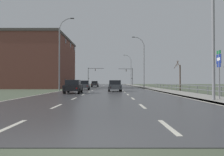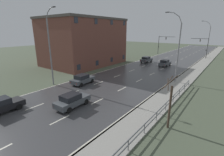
# 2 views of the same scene
# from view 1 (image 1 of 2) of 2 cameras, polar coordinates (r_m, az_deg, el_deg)

# --- Properties ---
(ground_plane) EXTENTS (160.00, 160.00, 0.12)m
(ground_plane) POSITION_cam_1_polar(r_m,az_deg,el_deg) (52.41, -0.78, -2.56)
(ground_plane) COLOR #4C5642
(road_asphalt_strip) EXTENTS (14.00, 120.00, 0.03)m
(road_asphalt_strip) POSITION_cam_1_polar(r_m,az_deg,el_deg) (64.40, -0.64, -2.21)
(road_asphalt_strip) COLOR #3D3D3F
(road_asphalt_strip) RESTS_ON ground
(sidewalk_right) EXTENTS (3.00, 120.00, 0.12)m
(sidewalk_right) POSITION_cam_1_polar(r_m,az_deg,el_deg) (64.87, 6.83, -2.15)
(sidewalk_right) COLOR gray
(sidewalk_right) RESTS_ON ground
(guardrail) EXTENTS (0.07, 35.62, 1.00)m
(guardrail) POSITION_cam_1_polar(r_m,az_deg,el_deg) (29.79, 17.91, -2.21)
(guardrail) COLOR #515459
(guardrail) RESTS_ON ground
(street_lamp_foreground) EXTENTS (2.51, 0.24, 10.34)m
(street_lamp_foreground) POSITION_cam_1_polar(r_m,az_deg,el_deg) (16.63, 24.53, 11.95)
(street_lamp_foreground) COLOR slate
(street_lamp_foreground) RESTS_ON ground
(street_lamp_midground) EXTENTS (2.68, 0.24, 11.16)m
(street_lamp_midground) POSITION_cam_1_polar(r_m,az_deg,el_deg) (47.40, 8.17, 3.95)
(street_lamp_midground) COLOR slate
(street_lamp_midground) RESTS_ON ground
(street_lamp_distant) EXTENTS (2.77, 0.24, 11.20)m
(street_lamp_distant) POSITION_cam_1_polar(r_m,az_deg,el_deg) (79.14, 4.85, 1.96)
(street_lamp_distant) COLOR slate
(street_lamp_distant) RESTS_ON ground
(street_lamp_left_bank) EXTENTS (2.38, 0.24, 11.47)m
(street_lamp_left_bank) POSITION_cam_1_polar(r_m,az_deg,el_deg) (35.16, -13.50, 6.00)
(street_lamp_left_bank) COLOR slate
(street_lamp_left_bank) RESTS_ON ground
(highway_sign) EXTENTS (0.09, 0.68, 3.64)m
(highway_sign) POSITION_cam_1_polar(r_m,az_deg,el_deg) (17.41, 26.30, 2.33)
(highway_sign) COLOR slate
(highway_sign) RESTS_ON ground
(traffic_signal_right) EXTENTS (4.99, 0.36, 6.21)m
(traffic_signal_right) POSITION_cam_1_polar(r_m,az_deg,el_deg) (76.73, 4.70, 1.01)
(traffic_signal_right) COLOR #38383A
(traffic_signal_right) RESTS_ON ground
(traffic_signal_left) EXTENTS (5.77, 0.36, 6.45)m
(traffic_signal_left) POSITION_cam_1_polar(r_m,az_deg,el_deg) (78.30, -5.55, 1.13)
(traffic_signal_left) COLOR #38383A
(traffic_signal_left) RESTS_ON ground
(car_mid_centre) EXTENTS (1.98, 4.18, 1.57)m
(car_mid_centre) POSITION_cam_1_polar(r_m,az_deg,el_deg) (37.30, -7.38, -1.85)
(car_mid_centre) COLOR #474C51
(car_mid_centre) RESTS_ON ground
(car_far_left) EXTENTS (1.84, 4.10, 1.57)m
(car_far_left) POSITION_cam_1_polar(r_m,az_deg,el_deg) (58.58, 0.88, -1.55)
(car_far_left) COLOR #474C51
(car_far_left) RESTS_ON ground
(car_near_right) EXTENTS (1.93, 4.15, 1.57)m
(car_near_right) POSITION_cam_1_polar(r_m,az_deg,el_deg) (30.62, 0.68, -2.04)
(car_near_right) COLOR #474C51
(car_near_right) RESTS_ON ground
(car_distant) EXTENTS (1.90, 4.13, 1.57)m
(car_distant) POSITION_cam_1_polar(r_m,az_deg,el_deg) (60.46, -4.58, -1.53)
(car_distant) COLOR #474C51
(car_distant) RESTS_ON ground
(car_near_left) EXTENTS (1.93, 4.15, 1.57)m
(car_near_left) POSITION_cam_1_polar(r_m,az_deg,el_deg) (25.69, -10.18, -2.22)
(car_near_left) COLOR black
(car_near_left) RESTS_ON ground
(brick_building) EXTENTS (13.69, 18.81, 11.25)m
(brick_building) POSITION_cam_1_polar(r_m,az_deg,el_deg) (51.79, -18.83, 3.78)
(brick_building) COLOR brown
(brick_building) RESTS_ON ground
(bare_tree_mid) EXTENTS (1.05, 1.47, 4.68)m
(bare_tree_mid) POSITION_cam_1_polar(r_m,az_deg,el_deg) (34.67, 17.37, 0.44)
(bare_tree_mid) COLOR #423328
(bare_tree_mid) RESTS_ON ground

